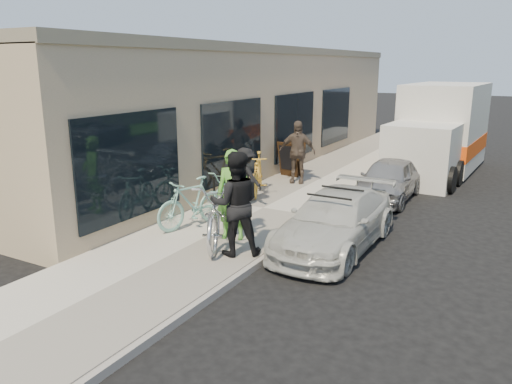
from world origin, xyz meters
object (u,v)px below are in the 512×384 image
at_px(woman_rider, 233,195).
at_px(sedan_white, 336,221).
at_px(cruiser_bike_a, 192,203).
at_px(bystander_a, 245,177).
at_px(sandwich_board, 291,158).
at_px(man_standing, 235,204).
at_px(bystander_b, 297,152).
at_px(tandem_bike, 221,212).
at_px(cruiser_bike_c, 258,174).
at_px(moving_truck, 440,134).
at_px(bike_rack, 221,187).
at_px(cruiser_bike_b, 230,189).
at_px(sedan_silver, 388,179).

bearing_deg(woman_rider, sedan_white, 3.44).
bearing_deg(cruiser_bike_a, bystander_a, 102.08).
height_order(sandwich_board, woman_rider, woman_rider).
bearing_deg(man_standing, woman_rider, -90.00).
bearing_deg(bystander_b, woman_rider, -95.42).
height_order(tandem_bike, cruiser_bike_c, tandem_bike).
relative_size(woman_rider, bystander_b, 0.98).
xyz_separation_m(moving_truck, woman_rider, (-2.36, -9.68, -0.26)).
distance_m(sedan_white, cruiser_bike_c, 4.13).
height_order(bike_rack, man_standing, man_standing).
height_order(bike_rack, cruiser_bike_b, cruiser_bike_b).
bearing_deg(man_standing, moving_truck, -134.99).
height_order(sandwich_board, bystander_b, bystander_b).
bearing_deg(cruiser_bike_c, sandwich_board, 70.57).
bearing_deg(moving_truck, sedan_silver, -94.00).
xyz_separation_m(tandem_bike, cruiser_bike_a, (-1.10, 0.53, -0.09)).
relative_size(tandem_bike, man_standing, 1.24).
relative_size(cruiser_bike_a, bystander_b, 0.97).
distance_m(cruiser_bike_b, bystander_a, 0.52).
bearing_deg(woman_rider, bystander_b, 79.10).
distance_m(bike_rack, man_standing, 3.44).
distance_m(bystander_a, bystander_b, 2.98).
xyz_separation_m(sedan_silver, tandem_bike, (-1.92, -5.49, 0.22)).
bearing_deg(cruiser_bike_c, sedan_white, -62.45).
distance_m(sedan_white, moving_truck, 8.85).
distance_m(sedan_white, tandem_bike, 2.33).
bearing_deg(bystander_b, bystander_a, -107.35).
bearing_deg(bystander_a, cruiser_bike_a, 93.96).
relative_size(bike_rack, bystander_a, 0.53).
height_order(bike_rack, moving_truck, moving_truck).
xyz_separation_m(bike_rack, cruiser_bike_b, (0.33, -0.12, 0.03)).
height_order(sandwich_board, man_standing, man_standing).
xyz_separation_m(woman_rider, bystander_a, (-1.05, 2.25, -0.18)).
height_order(man_standing, cruiser_bike_b, man_standing).
relative_size(tandem_bike, woman_rider, 1.32).
bearing_deg(sedan_silver, tandem_bike, -109.87).
xyz_separation_m(tandem_bike, man_standing, (0.60, -0.40, 0.34)).
bearing_deg(cruiser_bike_c, sedan_silver, 4.48).
relative_size(moving_truck, tandem_bike, 2.54).
xyz_separation_m(moving_truck, bystander_b, (-3.33, -4.46, -0.24)).
bearing_deg(man_standing, cruiser_bike_a, -63.51).
bearing_deg(bystander_a, cruiser_bike_b, 73.33).
relative_size(sedan_white, woman_rider, 2.15).
height_order(sandwich_board, bystander_a, bystander_a).
bearing_deg(bystander_a, cruiser_bike_c, -68.38).
relative_size(sedan_silver, cruiser_bike_c, 1.76).
xyz_separation_m(man_standing, cruiser_bike_b, (-1.75, 2.57, -0.49)).
height_order(cruiser_bike_a, bystander_a, bystander_a).
distance_m(moving_truck, tandem_bike, 10.32).
relative_size(moving_truck, bystander_a, 4.18).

